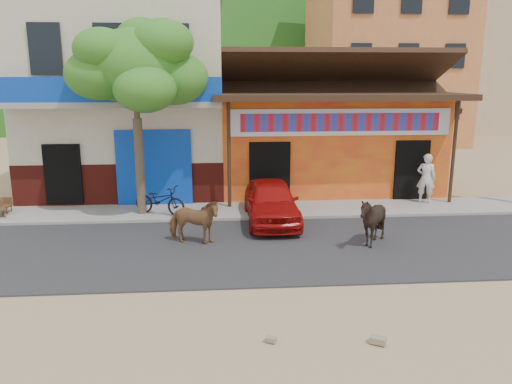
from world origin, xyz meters
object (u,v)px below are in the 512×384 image
(red_car, at_px, (271,201))
(cow_tan, at_px, (194,221))
(cow_dark, at_px, (372,221))
(tree, at_px, (137,118))
(scooter, at_px, (160,200))
(cafe_chair_left, at_px, (3,199))
(pedestrian, at_px, (426,178))

(red_car, bearing_deg, cow_tan, -140.59)
(cow_dark, bearing_deg, tree, -128.14)
(cow_dark, bearing_deg, scooter, -128.89)
(cow_dark, bearing_deg, red_car, -145.11)
(red_car, xyz_separation_m, scooter, (-3.42, 0.78, -0.10))
(tree, height_order, cow_tan, tree)
(cow_tan, bearing_deg, red_car, -36.79)
(tree, relative_size, cow_dark, 4.49)
(cafe_chair_left, bearing_deg, scooter, -6.35)
(pedestrian, bearing_deg, cow_tan, 46.81)
(cow_tan, height_order, scooter, cow_tan)
(tree, distance_m, red_car, 4.80)
(cow_tan, relative_size, red_car, 0.38)
(cow_tan, relative_size, cafe_chair_left, 1.62)
(red_car, distance_m, pedestrian, 5.75)
(scooter, height_order, cafe_chair_left, scooter)
(red_car, bearing_deg, cafe_chair_left, 170.66)
(tree, xyz_separation_m, cafe_chair_left, (-4.40, 0.38, -2.56))
(cafe_chair_left, bearing_deg, tree, -4.47)
(pedestrian, bearing_deg, cafe_chair_left, 23.64)
(pedestrian, bearing_deg, scooter, 28.04)
(cow_dark, bearing_deg, cafe_chair_left, -119.55)
(cow_tan, distance_m, cafe_chair_left, 6.96)
(tree, xyz_separation_m, red_car, (4.02, -1.00, -2.44))
(tree, bearing_deg, cow_tan, -58.33)
(tree, bearing_deg, scooter, -19.90)
(cow_tan, xyz_separation_m, cow_dark, (4.65, -0.51, 0.06))
(cow_dark, xyz_separation_m, red_car, (-2.39, 2.36, -0.02))
(cow_dark, relative_size, red_car, 0.35)
(tree, relative_size, cow_tan, 4.17)
(red_car, height_order, cafe_chair_left, red_car)
(cow_dark, xyz_separation_m, cafe_chair_left, (-10.81, 3.74, -0.14))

